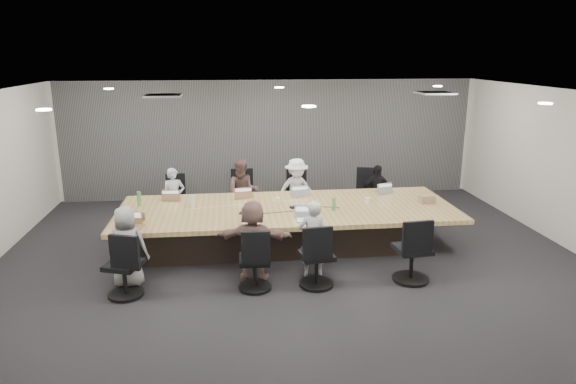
{
  "coord_description": "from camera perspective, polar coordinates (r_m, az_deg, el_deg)",
  "views": [
    {
      "loc": [
        -1.05,
        -8.25,
        3.43
      ],
      "look_at": [
        0.0,
        0.4,
        1.05
      ],
      "focal_mm": 32.0,
      "sensor_mm": 36.0,
      "label": 1
    }
  ],
  "objects": [
    {
      "name": "floor",
      "position": [
        9.0,
        0.31,
        -7.13
      ],
      "size": [
        10.0,
        8.0,
        0.0
      ],
      "primitive_type": "cube",
      "color": "black",
      "rests_on": "ground"
    },
    {
      "name": "ceiling",
      "position": [
        8.34,
        0.34,
        10.94
      ],
      "size": [
        10.0,
        8.0,
        0.0
      ],
      "primitive_type": "cube",
      "color": "white",
      "rests_on": "wall_back"
    },
    {
      "name": "wall_back",
      "position": [
        12.46,
        -2.0,
        5.9
      ],
      "size": [
        10.0,
        0.0,
        2.8
      ],
      "primitive_type": "cube",
      "rotation": [
        1.57,
        0.0,
        0.0
      ],
      "color": "beige",
      "rests_on": "ground"
    },
    {
      "name": "wall_front",
      "position": [
        4.83,
        6.37,
        -9.72
      ],
      "size": [
        10.0,
        0.0,
        2.8
      ],
      "primitive_type": "cube",
      "rotation": [
        -1.57,
        0.0,
        0.0
      ],
      "color": "beige",
      "rests_on": "ground"
    },
    {
      "name": "wall_right",
      "position": [
        10.43,
        28.74,
        2.15
      ],
      "size": [
        0.0,
        8.0,
        2.8
      ],
      "primitive_type": "cube",
      "rotation": [
        1.57,
        0.0,
        -1.57
      ],
      "color": "beige",
      "rests_on": "ground"
    },
    {
      "name": "curtain",
      "position": [
        12.38,
        -1.97,
        5.84
      ],
      "size": [
        9.8,
        0.04,
        2.8
      ],
      "primitive_type": "cube",
      "color": "#5D5D5D",
      "rests_on": "ground"
    },
    {
      "name": "conference_table",
      "position": [
        9.32,
        -0.07,
        -3.69
      ],
      "size": [
        6.0,
        2.2,
        0.74
      ],
      "color": "black",
      "rests_on": "ground"
    },
    {
      "name": "chair_0",
      "position": [
        10.94,
        -12.31,
        -1.31
      ],
      "size": [
        0.52,
        0.52,
        0.74
      ],
      "primitive_type": null,
      "rotation": [
        0.0,
        0.0,
        3.1
      ],
      "color": "black",
      "rests_on": "ground"
    },
    {
      "name": "chair_1",
      "position": [
        10.88,
        -5.05,
        -0.76
      ],
      "size": [
        0.59,
        0.59,
        0.87
      ],
      "primitive_type": null,
      "rotation": [
        0.0,
        0.0,
        3.14
      ],
      "color": "black",
      "rests_on": "ground"
    },
    {
      "name": "chair_2",
      "position": [
        10.97,
        0.7,
        -0.63
      ],
      "size": [
        0.73,
        0.73,
        0.85
      ],
      "primitive_type": null,
      "rotation": [
        0.0,
        0.0,
        3.48
      ],
      "color": "black",
      "rests_on": "ground"
    },
    {
      "name": "chair_3",
      "position": [
        11.31,
        9.21,
        -0.49
      ],
      "size": [
        0.66,
        0.66,
        0.79
      ],
      "primitive_type": null,
      "rotation": [
        0.0,
        0.0,
        2.85
      ],
      "color": "black",
      "rests_on": "ground"
    },
    {
      "name": "chair_4",
      "position": [
        7.83,
        -17.77,
        -8.26
      ],
      "size": [
        0.7,
        0.7,
        0.81
      ],
      "primitive_type": null,
      "rotation": [
        0.0,
        0.0,
        -0.35
      ],
      "color": "black",
      "rests_on": "ground"
    },
    {
      "name": "chair_5",
      "position": [
        7.69,
        -3.72,
        -8.07
      ],
      "size": [
        0.55,
        0.55,
        0.78
      ],
      "primitive_type": null,
      "rotation": [
        0.0,
        0.0,
        -0.04
      ],
      "color": "black",
      "rests_on": "ground"
    },
    {
      "name": "chair_6",
      "position": [
        7.78,
        3.2,
        -7.6
      ],
      "size": [
        0.62,
        0.62,
        0.82
      ],
      "primitive_type": null,
      "rotation": [
        0.0,
        0.0,
        0.13
      ],
      "color": "black",
      "rests_on": "ground"
    },
    {
      "name": "chair_7",
      "position": [
        8.15,
        13.62,
        -6.72
      ],
      "size": [
        0.64,
        0.64,
        0.88
      ],
      "primitive_type": null,
      "rotation": [
        0.0,
        0.0,
        0.08
      ],
      "color": "black",
      "rests_on": "ground"
    },
    {
      "name": "person_0",
      "position": [
        10.55,
        -12.54,
        -0.64
      ],
      "size": [
        0.47,
        0.34,
        1.21
      ],
      "primitive_type": "imported",
      "rotation": [
        0.0,
        0.0,
        6.4
      ],
      "color": "#AEB6C7",
      "rests_on": "ground"
    },
    {
      "name": "laptop_0",
      "position": [
        9.98,
        -12.88,
        -0.7
      ],
      "size": [
        0.36,
        0.27,
        0.02
      ],
      "primitive_type": "cube",
      "rotation": [
        0.0,
        0.0,
        3.03
      ],
      "color": "#8C6647",
      "rests_on": "conference_table"
    },
    {
      "name": "person_1",
      "position": [
        10.47,
        -5.01,
        -0.01
      ],
      "size": [
        0.67,
        0.53,
        1.36
      ],
      "primitive_type": "imported",
      "rotation": [
        0.0,
        0.0,
        6.26
      ],
      "color": "brown",
      "rests_on": "ground"
    },
    {
      "name": "laptop_1",
      "position": [
        9.93,
        -4.91,
        -0.45
      ],
      "size": [
        0.36,
        0.27,
        0.02
      ],
      "primitive_type": "cube",
      "rotation": [
        0.0,
        0.0,
        3.27
      ],
      "color": "#8C6647",
      "rests_on": "conference_table"
    },
    {
      "name": "person_2",
      "position": [
        10.57,
        0.95,
        0.14
      ],
      "size": [
        0.95,
        0.67,
        1.34
      ],
      "primitive_type": "imported",
      "rotation": [
        0.0,
        0.0,
        6.5
      ],
      "color": "silver",
      "rests_on": "ground"
    },
    {
      "name": "laptop_2",
      "position": [
        10.02,
        1.38,
        -0.25
      ],
      "size": [
        0.39,
        0.31,
        0.02
      ],
      "primitive_type": "cube",
      "rotation": [
        0.0,
        0.0,
        3.35
      ],
      "color": "#B2B2B7",
      "rests_on": "conference_table"
    },
    {
      "name": "person_3",
      "position": [
        10.94,
        9.75,
        -0.02
      ],
      "size": [
        0.7,
        0.32,
        1.17
      ],
      "primitive_type": "imported",
      "rotation": [
        0.0,
        0.0,
        6.34
      ],
      "color": "black",
      "rests_on": "ground"
    },
    {
      "name": "laptop_3",
      "position": [
        10.39,
        10.64,
        0.06
      ],
      "size": [
        0.36,
        0.28,
        0.02
      ],
      "primitive_type": "cube",
      "rotation": [
        0.0,
        0.0,
        3.38
      ],
      "color": "#B2B2B7",
      "rests_on": "conference_table"
    },
    {
      "name": "person_4",
      "position": [
        8.06,
        -17.45,
        -5.83
      ],
      "size": [
        0.65,
        0.46,
        1.25
      ],
      "primitive_type": "imported",
      "rotation": [
        0.0,
        0.0,
        3.04
      ],
      "color": "gray",
      "rests_on": "ground"
    },
    {
      "name": "laptop_4",
      "position": [
        8.53,
        -16.88,
        -3.73
      ],
      "size": [
        0.39,
        0.3,
        0.02
      ],
      "primitive_type": "cube",
      "rotation": [
        0.0,
        0.0,
        -0.2
      ],
      "color": "#8C6647",
      "rests_on": "conference_table"
    },
    {
      "name": "person_5",
      "position": [
        7.92,
        -3.9,
        -5.39
      ],
      "size": [
        1.24,
        0.59,
        1.28
      ],
      "primitive_type": "imported",
      "rotation": [
        0.0,
        0.0,
        2.96
      ],
      "color": "#7E5D55",
      "rests_on": "ground"
    },
    {
      "name": "laptop_5",
      "position": [
        8.4,
        -4.12,
        -3.38
      ],
      "size": [
        0.32,
        0.22,
        0.02
      ],
      "primitive_type": "cube",
      "rotation": [
        0.0,
        0.0,
        0.02
      ],
      "color": "#B2B2B7",
      "rests_on": "conference_table"
    },
    {
      "name": "person_6",
      "position": [
        8.02,
        2.79,
        -5.25
      ],
      "size": [
        0.48,
        0.34,
        1.24
      ],
      "primitive_type": "imported",
      "rotation": [
        0.0,
        0.0,
        3.04
      ],
      "color": "#AAA9B0",
      "rests_on": "ground"
    },
    {
      "name": "laptop_6",
      "position": [
        8.49,
        2.18,
        -3.15
      ],
      "size": [
        0.37,
        0.28,
        0.02
      ],
      "primitive_type": "cube",
      "rotation": [
        0.0,
        0.0,
        -0.13
      ],
      "color": "#B2B2B7",
      "rests_on": "conference_table"
    },
    {
      "name": "bottle_green_left",
      "position": [
        9.64,
        -16.21,
        -0.73
      ],
      "size": [
        0.08,
        0.08,
        0.26
      ],
      "primitive_type": "cylinder",
      "rotation": [
        0.0,
        0.0,
        -0.03
      ],
      "color": "#448741",
      "rests_on": "conference_table"
    },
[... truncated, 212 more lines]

